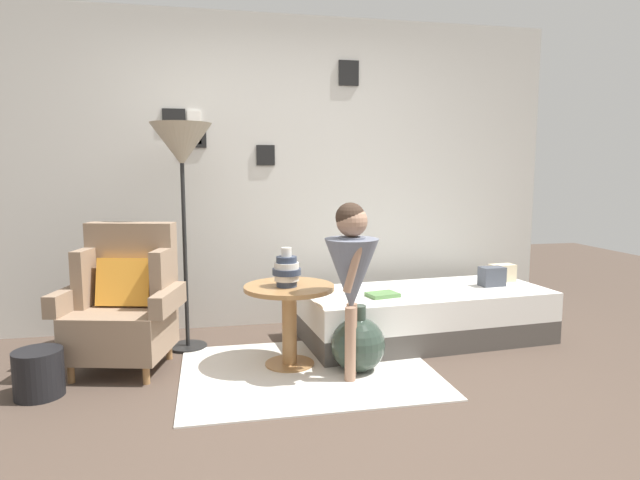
{
  "coord_description": "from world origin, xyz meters",
  "views": [
    {
      "loc": [
        -0.6,
        -2.64,
        1.33
      ],
      "look_at": [
        0.15,
        0.95,
        0.85
      ],
      "focal_mm": 30.12,
      "sensor_mm": 36.0,
      "label": 1
    }
  ],
  "objects_px": {
    "armchair": "(125,303)",
    "demijohn_near": "(358,344)",
    "side_table": "(289,308)",
    "vase_striped": "(287,271)",
    "floor_lamp": "(182,152)",
    "daybed": "(425,315)",
    "book_on_daybed": "(382,295)",
    "person_child": "(351,268)",
    "magazine_basket": "(39,373)"
  },
  "relations": [
    {
      "from": "armchair",
      "to": "demijohn_near",
      "type": "distance_m",
      "value": 1.59
    },
    {
      "from": "armchair",
      "to": "side_table",
      "type": "xyz_separation_m",
      "value": [
        1.09,
        -0.21,
        -0.03
      ]
    },
    {
      "from": "demijohn_near",
      "to": "vase_striped",
      "type": "bearing_deg",
      "value": 160.16
    },
    {
      "from": "side_table",
      "to": "armchair",
      "type": "bearing_deg",
      "value": 168.96
    },
    {
      "from": "floor_lamp",
      "to": "demijohn_near",
      "type": "xyz_separation_m",
      "value": [
        1.12,
        -0.71,
        -1.27
      ]
    },
    {
      "from": "daybed",
      "to": "book_on_daybed",
      "type": "distance_m",
      "value": 0.49
    },
    {
      "from": "side_table",
      "to": "book_on_daybed",
      "type": "relative_size",
      "value": 2.77
    },
    {
      "from": "demijohn_near",
      "to": "armchair",
      "type": "bearing_deg",
      "value": 165.13
    },
    {
      "from": "daybed",
      "to": "demijohn_near",
      "type": "relative_size",
      "value": 4.38
    },
    {
      "from": "side_table",
      "to": "vase_striped",
      "type": "bearing_deg",
      "value": -125.35
    },
    {
      "from": "person_child",
      "to": "magazine_basket",
      "type": "height_order",
      "value": "person_child"
    },
    {
      "from": "magazine_basket",
      "to": "side_table",
      "type": "bearing_deg",
      "value": 7.23
    },
    {
      "from": "armchair",
      "to": "daybed",
      "type": "distance_m",
      "value": 2.24
    },
    {
      "from": "book_on_daybed",
      "to": "demijohn_near",
      "type": "xyz_separation_m",
      "value": [
        -0.3,
        -0.39,
        -0.23
      ]
    },
    {
      "from": "armchair",
      "to": "daybed",
      "type": "bearing_deg",
      "value": 3.64
    },
    {
      "from": "vase_striped",
      "to": "person_child",
      "type": "distance_m",
      "value": 0.47
    },
    {
      "from": "armchair",
      "to": "magazine_basket",
      "type": "height_order",
      "value": "armchair"
    },
    {
      "from": "daybed",
      "to": "vase_striped",
      "type": "distance_m",
      "value": 1.3
    },
    {
      "from": "armchair",
      "to": "book_on_daybed",
      "type": "bearing_deg",
      "value": -0.33
    },
    {
      "from": "floor_lamp",
      "to": "magazine_basket",
      "type": "relative_size",
      "value": 5.94
    },
    {
      "from": "armchair",
      "to": "person_child",
      "type": "height_order",
      "value": "person_child"
    },
    {
      "from": "side_table",
      "to": "demijohn_near",
      "type": "distance_m",
      "value": 0.52
    },
    {
      "from": "side_table",
      "to": "floor_lamp",
      "type": "bearing_deg",
      "value": 143.04
    },
    {
      "from": "person_child",
      "to": "demijohn_near",
      "type": "xyz_separation_m",
      "value": [
        0.08,
        0.12,
        -0.54
      ]
    },
    {
      "from": "book_on_daybed",
      "to": "magazine_basket",
      "type": "height_order",
      "value": "book_on_daybed"
    },
    {
      "from": "vase_striped",
      "to": "demijohn_near",
      "type": "bearing_deg",
      "value": -19.84
    },
    {
      "from": "side_table",
      "to": "book_on_daybed",
      "type": "height_order",
      "value": "side_table"
    },
    {
      "from": "armchair",
      "to": "person_child",
      "type": "bearing_deg",
      "value": -20.02
    },
    {
      "from": "armchair",
      "to": "person_child",
      "type": "distance_m",
      "value": 1.55
    },
    {
      "from": "floor_lamp",
      "to": "person_child",
      "type": "height_order",
      "value": "floor_lamp"
    },
    {
      "from": "person_child",
      "to": "book_on_daybed",
      "type": "bearing_deg",
      "value": 53.58
    },
    {
      "from": "demijohn_near",
      "to": "daybed",
      "type": "bearing_deg",
      "value": 37.7
    },
    {
      "from": "daybed",
      "to": "book_on_daybed",
      "type": "xyz_separation_m",
      "value": [
        -0.41,
        -0.15,
        0.22
      ]
    },
    {
      "from": "person_child",
      "to": "magazine_basket",
      "type": "relative_size",
      "value": 4.04
    },
    {
      "from": "side_table",
      "to": "person_child",
      "type": "xyz_separation_m",
      "value": [
        0.35,
        -0.31,
        0.32
      ]
    },
    {
      "from": "daybed",
      "to": "magazine_basket",
      "type": "xyz_separation_m",
      "value": [
        -2.66,
        -0.55,
        -0.06
      ]
    },
    {
      "from": "vase_striped",
      "to": "book_on_daybed",
      "type": "bearing_deg",
      "value": 17.14
    },
    {
      "from": "side_table",
      "to": "vase_striped",
      "type": "distance_m",
      "value": 0.26
    },
    {
      "from": "side_table",
      "to": "vase_striped",
      "type": "height_order",
      "value": "vase_striped"
    },
    {
      "from": "floor_lamp",
      "to": "demijohn_near",
      "type": "height_order",
      "value": "floor_lamp"
    },
    {
      "from": "side_table",
      "to": "vase_striped",
      "type": "relative_size",
      "value": 2.33
    },
    {
      "from": "person_child",
      "to": "book_on_daybed",
      "type": "distance_m",
      "value": 0.71
    },
    {
      "from": "person_child",
      "to": "vase_striped",
      "type": "bearing_deg",
      "value": 142.53
    },
    {
      "from": "armchair",
      "to": "vase_striped",
      "type": "height_order",
      "value": "armchair"
    },
    {
      "from": "person_child",
      "to": "magazine_basket",
      "type": "distance_m",
      "value": 1.96
    },
    {
      "from": "book_on_daybed",
      "to": "magazine_basket",
      "type": "distance_m",
      "value": 2.3
    },
    {
      "from": "daybed",
      "to": "vase_striped",
      "type": "height_order",
      "value": "vase_striped"
    },
    {
      "from": "side_table",
      "to": "floor_lamp",
      "type": "relative_size",
      "value": 0.37
    },
    {
      "from": "side_table",
      "to": "vase_striped",
      "type": "xyz_separation_m",
      "value": [
        -0.02,
        -0.03,
        0.26
      ]
    },
    {
      "from": "armchair",
      "to": "side_table",
      "type": "distance_m",
      "value": 1.11
    }
  ]
}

